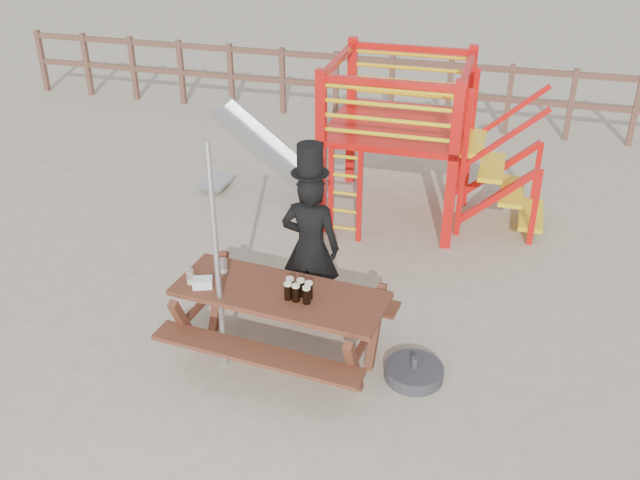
{
  "coord_description": "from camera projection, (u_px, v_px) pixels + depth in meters",
  "views": [
    {
      "loc": [
        1.58,
        -5.0,
        4.38
      ],
      "look_at": [
        -0.05,
        0.8,
        1.01
      ],
      "focal_mm": 40.0,
      "sensor_mm": 36.0,
      "label": 1
    }
  ],
  "objects": [
    {
      "name": "back_fence",
      "position": [
        420.0,
        85.0,
        12.24
      ],
      "size": [
        15.09,
        0.09,
        1.2
      ],
      "color": "brown",
      "rests_on": "ground"
    },
    {
      "name": "ground",
      "position": [
        302.0,
        374.0,
        6.72
      ],
      "size": [
        60.0,
        60.0,
        0.0
      ],
      "primitive_type": "plane",
      "color": "#BBAC91",
      "rests_on": "ground"
    },
    {
      "name": "picnic_table",
      "position": [
        280.0,
        317.0,
        6.7
      ],
      "size": [
        2.09,
        1.54,
        0.76
      ],
      "rotation": [
        0.0,
        0.0,
        -0.1
      ],
      "color": "brown",
      "rests_on": "ground"
    },
    {
      "name": "parasol_base",
      "position": [
        414.0,
        372.0,
        6.64
      ],
      "size": [
        0.55,
        0.55,
        0.23
      ],
      "color": "#333237",
      "rests_on": "ground"
    },
    {
      "name": "metal_pole",
      "position": [
        217.0,
        262.0,
        6.29
      ],
      "size": [
        0.05,
        0.05,
        2.28
      ],
      "primitive_type": "cylinder",
      "color": "#B2B2B7",
      "rests_on": "ground"
    },
    {
      "name": "paper_bag",
      "position": [
        203.0,
        283.0,
        6.61
      ],
      "size": [
        0.22,
        0.2,
        0.08
      ],
      "primitive_type": "cube",
      "rotation": [
        0.0,
        0.0,
        0.37
      ],
      "color": "white",
      "rests_on": "picnic_table"
    },
    {
      "name": "empty_glasses",
      "position": [
        207.0,
        272.0,
        6.73
      ],
      "size": [
        0.3,
        0.34,
        0.15
      ],
      "color": "silver",
      "rests_on": "picnic_table"
    },
    {
      "name": "stout_pints",
      "position": [
        298.0,
        290.0,
        6.42
      ],
      "size": [
        0.26,
        0.18,
        0.17
      ],
      "color": "black",
      "rests_on": "picnic_table"
    },
    {
      "name": "playground_fort",
      "position": [
        391.0,
        136.0,
        9.17
      ],
      "size": [
        4.71,
        1.84,
        2.1
      ],
      "color": "red",
      "rests_on": "ground"
    },
    {
      "name": "man_with_hat",
      "position": [
        311.0,
        244.0,
        7.14
      ],
      "size": [
        0.6,
        0.4,
        1.93
      ],
      "rotation": [
        0.0,
        0.0,
        3.16
      ],
      "color": "black",
      "rests_on": "ground"
    }
  ]
}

